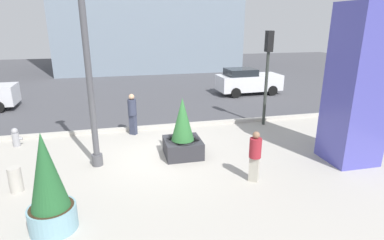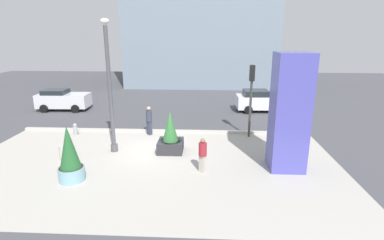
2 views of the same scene
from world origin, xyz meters
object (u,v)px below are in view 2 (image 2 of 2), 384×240
at_px(potted_plant_curbside, 70,156).
at_px(lamp_post, 110,90).
at_px(art_pillar_blue, 289,113).
at_px(fire_hydrant, 75,129).
at_px(traffic_light_far_side, 251,89).
at_px(concrete_bollard, 63,153).
at_px(pedestrian_crossing, 203,154).
at_px(potted_plant_by_pillar, 170,137).
at_px(pedestrian_by_curb, 149,119).
at_px(car_curb_west, 63,100).
at_px(car_far_lane, 262,101).

bearing_deg(potted_plant_curbside, lamp_post, 76.10).
relative_size(lamp_post, art_pillar_blue, 1.27).
xyz_separation_m(fire_hydrant, traffic_light_far_side, (10.57, 0.28, 2.55)).
height_order(art_pillar_blue, traffic_light_far_side, art_pillar_blue).
height_order(concrete_bollard, pedestrian_crossing, pedestrian_crossing).
bearing_deg(potted_plant_by_pillar, pedestrian_by_curb, 121.26).
bearing_deg(fire_hydrant, art_pillar_blue, -19.09).
bearing_deg(pedestrian_by_curb, lamp_post, -115.75).
bearing_deg(pedestrian_by_curb, car_curb_west, 144.48).
xyz_separation_m(potted_plant_by_pillar, pedestrian_crossing, (1.72, -2.34, 0.05)).
xyz_separation_m(potted_plant_curbside, pedestrian_crossing, (5.52, 1.08, -0.20)).
bearing_deg(car_curb_west, fire_hydrant, -59.27).
distance_m(potted_plant_by_pillar, traffic_light_far_side, 5.56).
height_order(lamp_post, car_curb_west, lamp_post).
xyz_separation_m(concrete_bollard, car_far_lane, (11.40, 10.29, 0.48)).
relative_size(potted_plant_by_pillar, fire_hydrant, 2.88).
bearing_deg(pedestrian_by_curb, car_far_lane, 38.46).
relative_size(art_pillar_blue, potted_plant_curbside, 2.17).
relative_size(potted_plant_by_pillar, car_curb_west, 0.53).
relative_size(art_pillar_blue, car_far_lane, 1.23).
height_order(pedestrian_by_curb, pedestrian_crossing, pedestrian_by_curb).
bearing_deg(potted_plant_by_pillar, car_curb_west, 139.02).
bearing_deg(art_pillar_blue, fire_hydrant, 160.91).
xyz_separation_m(potted_plant_curbside, pedestrian_by_curb, (2.17, 6.10, -0.09)).
relative_size(fire_hydrant, traffic_light_far_side, 0.18).
bearing_deg(pedestrian_crossing, pedestrian_by_curb, 123.73).
relative_size(potted_plant_curbside, fire_hydrant, 3.23).
relative_size(traffic_light_far_side, pedestrian_by_curb, 2.40).
bearing_deg(art_pillar_blue, pedestrian_by_curb, 148.68).
bearing_deg(potted_plant_curbside, pedestrian_crossing, 11.08).
distance_m(concrete_bollard, pedestrian_crossing, 6.95).
xyz_separation_m(car_curb_west, pedestrian_by_curb, (8.17, -5.83, 0.14)).
relative_size(art_pillar_blue, fire_hydrant, 7.01).
distance_m(potted_plant_by_pillar, concrete_bollard, 5.34).
bearing_deg(art_pillar_blue, lamp_post, 169.64).
distance_m(concrete_bollard, car_far_lane, 15.37).
bearing_deg(car_far_lane, potted_plant_curbside, -129.11).
distance_m(car_far_lane, pedestrian_crossing, 12.15).
xyz_separation_m(lamp_post, fire_hydrant, (-3.17, 2.48, -2.90)).
bearing_deg(car_curb_west, pedestrian_by_curb, -35.52).
height_order(potted_plant_by_pillar, pedestrian_by_curb, potted_plant_by_pillar).
xyz_separation_m(art_pillar_blue, pedestrian_by_curb, (-7.16, 4.35, -1.63)).
height_order(potted_plant_curbside, concrete_bollard, potted_plant_curbside).
relative_size(art_pillar_blue, pedestrian_by_curb, 2.94).
bearing_deg(art_pillar_blue, traffic_light_far_side, 104.33).
xyz_separation_m(traffic_light_far_side, car_curb_west, (-14.22, 5.87, -2.06)).
bearing_deg(lamp_post, traffic_light_far_side, 20.46).
relative_size(pedestrian_by_curb, pedestrian_crossing, 1.11).
relative_size(lamp_post, traffic_light_far_side, 1.56).
xyz_separation_m(car_curb_west, pedestrian_crossing, (11.52, -10.85, 0.03)).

